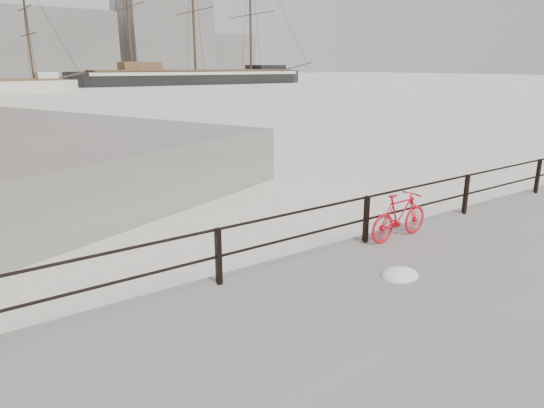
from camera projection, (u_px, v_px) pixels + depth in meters
ground at (457, 225)px, 12.35m from camera, size 400.00×400.00×0.00m
guardrail at (466, 194)px, 12.00m from camera, size 28.00×0.10×1.00m
bicycle at (400, 216)px, 10.26m from camera, size 1.68×0.27×1.01m
barque_black at (196, 84)px, 102.01m from camera, size 59.76×22.29×33.38m
industrial_west at (50, 45)px, 130.70m from camera, size 32.00×18.00×18.00m
industrial_mid at (164, 38)px, 153.26m from camera, size 26.00×20.00×24.00m
industrial_east at (220, 56)px, 171.36m from camera, size 20.00×16.00×14.00m
smokestack at (115, 3)px, 147.18m from camera, size 2.80×2.80×44.00m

